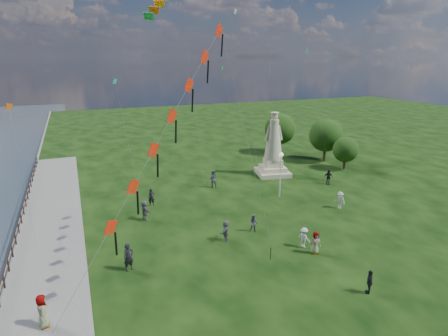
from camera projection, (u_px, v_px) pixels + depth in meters
name	position (u px, v px, depth m)	size (l,w,h in m)	color
waterfront	(29.00, 263.00, 25.96)	(200.00, 200.00, 1.51)	#2D3A44
statue	(273.00, 152.00, 44.50)	(4.38, 4.38, 7.53)	#C1AE92
lamppost	(281.00, 165.00, 37.16)	(0.43, 0.43, 4.65)	silver
tree_row	(308.00, 134.00, 51.44)	(7.84, 14.18, 5.81)	#382314
person_0	(129.00, 257.00, 24.70)	(0.71, 0.46, 1.94)	black
person_1	(254.00, 223.00, 30.22)	(0.73, 0.45, 1.50)	#595960
person_2	(304.00, 237.00, 27.83)	(1.00, 0.52, 1.55)	silver
person_3	(370.00, 282.00, 22.35)	(0.90, 0.46, 1.54)	black
person_4	(315.00, 243.00, 26.89)	(0.82, 0.50, 1.68)	#595960
person_5	(145.00, 210.00, 32.42)	(1.65, 0.71, 1.78)	#595960
person_6	(152.00, 197.00, 35.55)	(0.62, 0.41, 1.71)	black
person_7	(213.00, 179.00, 40.63)	(0.93, 0.57, 1.91)	#595960
person_8	(340.00, 200.00, 35.00)	(1.05, 0.54, 1.62)	silver
person_9	(328.00, 177.00, 41.56)	(1.00, 0.51, 1.70)	black
person_10	(43.00, 313.00, 19.38)	(0.91, 0.56, 1.87)	#595960
person_11	(226.00, 231.00, 28.80)	(1.54, 0.67, 1.66)	#595960
red_kite_train	(171.00, 122.00, 22.64)	(12.59, 9.35, 15.90)	black
small_kites	(209.00, 58.00, 40.39)	(31.36, 18.25, 25.88)	#1CA99C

